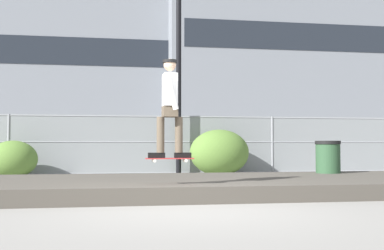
# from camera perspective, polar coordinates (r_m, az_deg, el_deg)

# --- Properties ---
(ground_plane) EXTENTS (120.00, 120.00, 0.00)m
(ground_plane) POSITION_cam_1_polar(r_m,az_deg,el_deg) (7.17, -0.43, -9.87)
(ground_plane) COLOR gray
(gravel_berm) EXTENTS (11.87, 3.79, 0.28)m
(gravel_berm) POSITION_cam_1_polar(r_m,az_deg,el_deg) (9.62, -2.81, -7.08)
(gravel_berm) COLOR #4C473F
(gravel_berm) RESTS_ON ground_plane
(skateboard) EXTENTS (0.80, 0.21, 0.07)m
(skateboard) POSITION_cam_1_polar(r_m,az_deg,el_deg) (8.21, -2.60, -3.93)
(skateboard) COLOR #B22D2D
(skater) EXTENTS (0.72, 0.58, 1.66)m
(skater) POSITION_cam_1_polar(r_m,az_deg,el_deg) (8.24, -2.59, 2.69)
(skater) COLOR black
(skater) RESTS_ON skateboard
(chain_fence) EXTENTS (24.60, 0.06, 1.85)m
(chain_fence) POSITION_cam_1_polar(r_m,az_deg,el_deg) (15.35, -5.33, -2.29)
(chain_fence) COLOR gray
(chain_fence) RESTS_ON ground_plane
(street_lamp) EXTENTS (0.44, 0.44, 7.03)m
(street_lamp) POSITION_cam_1_polar(r_m,az_deg,el_deg) (15.52, -1.55, 10.44)
(street_lamp) COLOR black
(street_lamp) RESTS_ON ground_plane
(parked_car_near) EXTENTS (4.43, 2.00, 1.66)m
(parked_car_near) POSITION_cam_1_polar(r_m,az_deg,el_deg) (17.56, -15.82, -2.51)
(parked_car_near) COLOR maroon
(parked_car_near) RESTS_ON ground_plane
(parked_car_mid) EXTENTS (4.40, 1.96, 1.66)m
(parked_car_mid) POSITION_cam_1_polar(r_m,az_deg,el_deg) (18.53, 5.89, -2.57)
(parked_car_mid) COLOR #B7BABF
(parked_car_mid) RESTS_ON ground_plane
(library_building) EXTENTS (25.36, 11.66, 14.88)m
(library_building) POSITION_cam_1_polar(r_m,az_deg,el_deg) (51.17, -16.12, 5.16)
(library_building) COLOR slate
(library_building) RESTS_ON ground_plane
(office_block) EXTENTS (27.35, 14.01, 17.31)m
(office_block) POSITION_cam_1_polar(r_m,az_deg,el_deg) (53.19, 11.54, 6.15)
(office_block) COLOR slate
(office_block) RESTS_ON ground_plane
(shrub_left) EXTENTS (1.36, 1.12, 1.05)m
(shrub_left) POSITION_cam_1_polar(r_m,az_deg,el_deg) (14.74, -20.05, -3.74)
(shrub_left) COLOR #567A33
(shrub_left) RESTS_ON ground_plane
(shrub_center) EXTENTS (1.80, 1.48, 1.39)m
(shrub_center) POSITION_cam_1_polar(r_m,az_deg,el_deg) (14.93, 3.19, -3.20)
(shrub_center) COLOR #567A33
(shrub_center) RESTS_ON ground_plane
(trash_bin) EXTENTS (0.59, 0.59, 1.03)m
(trash_bin) POSITION_cam_1_polar(r_m,az_deg,el_deg) (11.89, 15.49, -4.24)
(trash_bin) COLOR #2D5133
(trash_bin) RESTS_ON ground_plane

